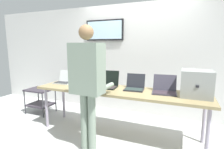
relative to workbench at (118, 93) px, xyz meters
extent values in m
cube|color=#B3B5B4|center=(0.00, 0.00, -0.76)|extent=(8.00, 8.00, 0.04)
cube|color=silver|center=(0.00, 1.13, 0.47)|extent=(8.00, 0.06, 2.41)
cube|color=black|center=(-0.74, 1.08, 1.13)|extent=(0.90, 0.05, 0.46)
cube|color=silver|center=(-0.74, 1.06, 1.13)|extent=(0.84, 0.02, 0.40)
cube|color=#8E7D53|center=(0.00, 0.00, 0.03)|extent=(2.85, 0.70, 0.04)
cylinder|color=#958C9D|center=(-1.33, -0.25, -0.36)|extent=(0.05, 0.05, 0.75)
cylinder|color=#958C9D|center=(1.33, -0.25, -0.36)|extent=(0.05, 0.05, 0.75)
cylinder|color=#958C9D|center=(-1.33, 0.25, -0.36)|extent=(0.05, 0.05, 0.75)
cylinder|color=#958C9D|center=(1.33, 0.25, -0.36)|extent=(0.05, 0.05, 0.75)
cube|color=gray|center=(1.17, 0.06, 0.24)|extent=(0.42, 0.39, 0.38)
cube|color=black|center=(1.17, -0.14, 0.24)|extent=(0.04, 0.01, 0.03)
cube|color=#B2B7B6|center=(-1.16, 0.05, 0.06)|extent=(0.35, 0.26, 0.02)
cube|color=#292B2C|center=(-1.16, 0.04, 0.08)|extent=(0.32, 0.20, 0.00)
cube|color=#B2B7B6|center=(-1.17, 0.20, 0.18)|extent=(0.34, 0.12, 0.22)
cube|color=silver|center=(-1.17, 0.21, 0.18)|extent=(0.31, 0.10, 0.19)
cube|color=#AFB5B4|center=(-0.72, 0.06, 0.06)|extent=(0.36, 0.29, 0.02)
cube|color=#2D2939|center=(-0.72, 0.05, 0.08)|extent=(0.32, 0.24, 0.00)
cube|color=#AFB5B4|center=(-0.70, 0.24, 0.19)|extent=(0.34, 0.15, 0.24)
cube|color=#255733|center=(-0.70, 0.24, 0.19)|extent=(0.31, 0.13, 0.21)
cube|color=black|center=(-0.21, 0.04, 0.06)|extent=(0.32, 0.29, 0.02)
cube|color=#342C2E|center=(-0.21, 0.03, 0.08)|extent=(0.29, 0.24, 0.00)
cube|color=black|center=(-0.22, 0.20, 0.20)|extent=(0.31, 0.08, 0.26)
cube|color=white|center=(-0.22, 0.20, 0.20)|extent=(0.28, 0.07, 0.23)
cube|color=#22242A|center=(0.25, 0.06, 0.06)|extent=(0.33, 0.26, 0.02)
cube|color=#263430|center=(0.25, 0.05, 0.08)|extent=(0.30, 0.21, 0.00)
cube|color=#22242A|center=(0.24, 0.22, 0.19)|extent=(0.32, 0.10, 0.23)
cube|color=#AFCFEF|center=(0.24, 0.22, 0.19)|extent=(0.29, 0.08, 0.20)
cube|color=#35333E|center=(0.73, 0.04, 0.06)|extent=(0.38, 0.29, 0.02)
cube|color=#31272E|center=(0.74, 0.02, 0.08)|extent=(0.35, 0.24, 0.00)
cube|color=#35333E|center=(0.72, 0.22, 0.19)|extent=(0.37, 0.14, 0.24)
cube|color=#334F73|center=(0.72, 0.22, 0.19)|extent=(0.34, 0.12, 0.21)
cylinder|color=gray|center=(-0.28, -0.63, -0.30)|extent=(0.11, 0.11, 0.87)
cylinder|color=gray|center=(-0.16, -0.63, -0.30)|extent=(0.11, 0.11, 0.87)
cube|color=gray|center=(-0.22, -0.63, 0.47)|extent=(0.45, 0.28, 0.69)
sphere|color=olive|center=(-0.22, -0.63, 0.95)|extent=(0.20, 0.20, 0.20)
cylinder|color=gray|center=(-0.37, -0.33, 0.18)|extent=(0.08, 0.32, 0.07)
cylinder|color=gray|center=(-0.04, -0.35, 0.18)|extent=(0.08, 0.32, 0.07)
cube|color=white|center=(-0.51, -0.17, 0.05)|extent=(0.27, 0.34, 0.00)
cube|color=#302A34|center=(-1.97, 0.25, -0.20)|extent=(0.56, 0.44, 0.03)
cube|color=#302A34|center=(-1.97, 0.25, -0.54)|extent=(0.53, 0.42, 0.03)
cylinder|color=#333338|center=(-2.23, 0.05, -0.46)|extent=(0.02, 0.02, 0.56)
cylinder|color=#333338|center=(-1.71, 0.05, -0.46)|extent=(0.02, 0.02, 0.56)
cylinder|color=#333338|center=(-2.23, 0.45, -0.46)|extent=(0.02, 0.02, 0.56)
cylinder|color=#333338|center=(-1.71, 0.45, -0.46)|extent=(0.02, 0.02, 0.56)
camera|label=1|loc=(0.99, -2.67, 0.78)|focal=28.22mm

